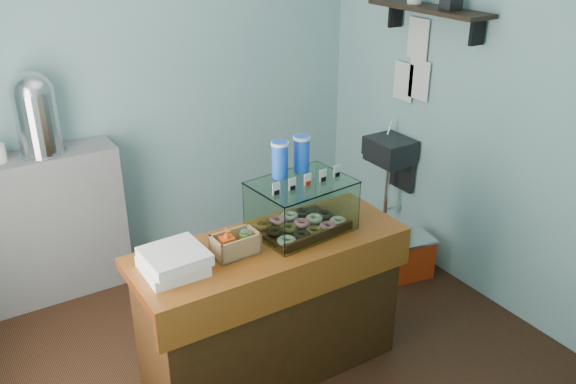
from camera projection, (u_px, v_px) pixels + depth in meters
ground at (252, 345)px, 4.03m from camera, size 3.50×3.50×0.00m
room_shell at (248, 93)px, 3.33m from camera, size 3.54×3.04×2.82m
counter at (271, 307)px, 3.64m from camera, size 1.60×0.60×0.90m
back_shelf at (52, 226)px, 4.38m from camera, size 1.00×0.32×1.10m
display_case at (299, 202)px, 3.56m from camera, size 0.60×0.46×0.52m
condiment_crate at (234, 244)px, 3.32m from camera, size 0.25×0.16×0.17m
pastry_boxes at (174, 261)px, 3.16m from camera, size 0.32×0.32×0.12m
coffee_urn at (35, 112)px, 4.05m from camera, size 0.31×0.31×0.57m
red_cooler at (407, 256)px, 4.75m from camera, size 0.42×0.35×0.33m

